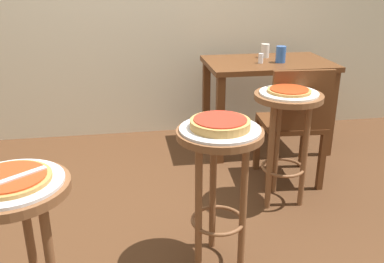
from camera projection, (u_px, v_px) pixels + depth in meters
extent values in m
plane|color=#4C2D19|center=(149.00, 228.00, 2.55)|extent=(6.00, 6.00, 0.00)
cylinder|color=brown|center=(11.00, 189.00, 1.52)|extent=(0.42, 0.42, 0.03)
cylinder|color=brown|center=(32.00, 252.00, 1.77)|extent=(0.04, 0.04, 0.70)
cylinder|color=silver|center=(10.00, 183.00, 1.51)|extent=(0.38, 0.38, 0.01)
cylinder|color=#B78442|center=(9.00, 179.00, 1.50)|extent=(0.29, 0.29, 0.01)
cylinder|color=red|center=(9.00, 177.00, 1.50)|extent=(0.26, 0.26, 0.01)
cylinder|color=brown|center=(220.00, 134.00, 2.01)|extent=(0.42, 0.42, 0.03)
cylinder|color=brown|center=(213.00, 190.00, 2.26)|extent=(0.04, 0.04, 0.70)
cylinder|color=brown|center=(199.00, 211.00, 2.07)|extent=(0.04, 0.04, 0.70)
cylinder|color=brown|center=(243.00, 207.00, 2.10)|extent=(0.04, 0.04, 0.70)
torus|color=brown|center=(218.00, 220.00, 2.18)|extent=(0.28, 0.28, 0.02)
cylinder|color=silver|center=(220.00, 129.00, 2.00)|extent=(0.38, 0.38, 0.01)
cylinder|color=tan|center=(220.00, 124.00, 1.99)|extent=(0.28, 0.28, 0.04)
cylinder|color=red|center=(220.00, 119.00, 1.99)|extent=(0.25, 0.25, 0.01)
cylinder|color=brown|center=(289.00, 97.00, 2.58)|extent=(0.42, 0.42, 0.03)
cylinder|color=brown|center=(277.00, 145.00, 2.84)|extent=(0.04, 0.04, 0.70)
cylinder|color=brown|center=(270.00, 158.00, 2.64)|extent=(0.04, 0.04, 0.70)
cylinder|color=brown|center=(305.00, 155.00, 2.67)|extent=(0.04, 0.04, 0.70)
torus|color=brown|center=(283.00, 167.00, 2.75)|extent=(0.28, 0.28, 0.02)
cylinder|color=white|center=(289.00, 93.00, 2.57)|extent=(0.36, 0.36, 0.01)
cylinder|color=#B78442|center=(289.00, 91.00, 2.57)|extent=(0.26, 0.26, 0.01)
cylinder|color=red|center=(289.00, 89.00, 2.57)|extent=(0.23, 0.23, 0.01)
cube|color=#5B3319|center=(268.00, 63.00, 3.47)|extent=(1.01, 0.65, 0.04)
cube|color=#5B3319|center=(220.00, 121.00, 3.28)|extent=(0.06, 0.06, 0.70)
cube|color=#5B3319|center=(330.00, 114.00, 3.42)|extent=(0.06, 0.06, 0.70)
cube|color=#5B3319|center=(206.00, 100.00, 3.78)|extent=(0.06, 0.06, 0.70)
cube|color=#5B3319|center=(303.00, 95.00, 3.92)|extent=(0.06, 0.06, 0.70)
cylinder|color=#3360B2|center=(281.00, 54.00, 3.38)|extent=(0.08, 0.08, 0.13)
cylinder|color=silver|center=(265.00, 51.00, 3.57)|extent=(0.07, 0.07, 0.11)
cylinder|color=white|center=(261.00, 58.00, 3.37)|extent=(0.04, 0.04, 0.08)
cube|color=#5B3319|center=(290.00, 123.00, 2.99)|extent=(0.42, 0.42, 0.04)
cube|color=#5B3319|center=(302.00, 101.00, 2.75)|extent=(0.40, 0.05, 0.40)
cube|color=#5B3319|center=(303.00, 142.00, 3.26)|extent=(0.04, 0.04, 0.42)
cube|color=#5B3319|center=(257.00, 144.00, 3.22)|extent=(0.04, 0.04, 0.42)
cube|color=#5B3319|center=(321.00, 162.00, 2.92)|extent=(0.04, 0.04, 0.42)
cube|color=#5B3319|center=(270.00, 164.00, 2.89)|extent=(0.04, 0.04, 0.42)
cube|color=silver|center=(16.00, 177.00, 1.48)|extent=(0.19, 0.15, 0.01)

